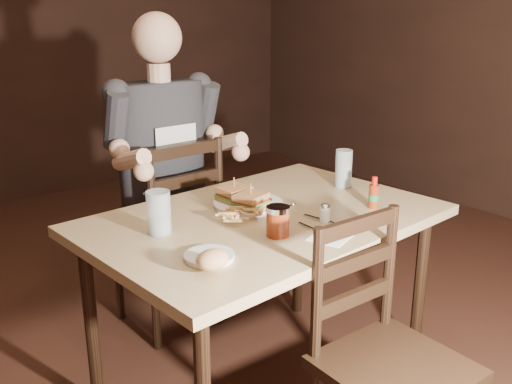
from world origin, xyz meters
TOP-DOWN VIEW (x-y plane):
  - room_shell at (0.00, 0.00)m, footprint 7.00×7.00m
  - main_table at (0.22, 0.26)m, footprint 1.37×0.96m
  - chair_far at (0.20, 0.98)m, footprint 0.46×0.50m
  - chair_near at (0.21, -0.39)m, footprint 0.43×0.47m
  - diner at (0.20, 0.93)m, footprint 0.60×0.47m
  - dinner_plate at (0.24, 0.38)m, footprint 0.28×0.28m
  - sandwich_left at (0.21, 0.43)m, footprint 0.13×0.11m
  - sandwich_right at (0.20, 0.32)m, footprint 0.14×0.13m
  - fries_pile at (0.12, 0.27)m, footprint 0.23×0.17m
  - ketchup_dollop at (0.31, 0.35)m, footprint 0.05×0.05m
  - glass_left at (-0.18, 0.35)m, footprint 0.09×0.09m
  - glass_right at (0.73, 0.33)m, footprint 0.08×0.08m
  - hot_sauce at (0.61, 0.06)m, footprint 0.04×0.04m
  - salt_shaker at (0.35, 0.06)m, footprint 0.04×0.04m
  - syrup_dispenser at (0.12, 0.07)m, footprint 0.09×0.09m
  - napkin at (0.25, -0.05)m, footprint 0.17×0.16m
  - knife at (0.35, 0.05)m, footprint 0.05×0.22m
  - fork at (0.26, 0.04)m, footprint 0.02×0.15m
  - side_plate at (-0.17, 0.06)m, footprint 0.17×0.17m
  - bread_roll at (-0.22, -0.03)m, footprint 0.11×0.09m

SIDE VIEW (x-z plane):
  - chair_near at x=0.21m, z-range 0.00..0.90m
  - chair_far at x=0.20m, z-range 0.00..0.96m
  - main_table at x=0.22m, z-range 0.31..1.08m
  - napkin at x=0.25m, z-range 0.77..0.77m
  - fork at x=0.26m, z-range 0.77..0.78m
  - knife at x=0.35m, z-range 0.77..0.78m
  - side_plate at x=-0.17m, z-range 0.77..0.78m
  - dinner_plate at x=0.24m, z-range 0.77..0.79m
  - ketchup_dollop at x=0.31m, z-range 0.79..0.80m
  - fries_pile at x=0.12m, z-range 0.79..0.82m
  - salt_shaker at x=0.35m, z-range 0.77..0.84m
  - bread_roll at x=-0.22m, z-range 0.78..0.84m
  - syrup_dispenser at x=0.12m, z-range 0.77..0.88m
  - hot_sauce at x=0.61m, z-range 0.77..0.90m
  - sandwich_right at x=0.20m, z-range 0.79..0.89m
  - sandwich_left at x=0.21m, z-range 0.79..0.89m
  - glass_left at x=-0.18m, z-range 0.77..0.92m
  - glass_right at x=0.73m, z-range 0.77..0.94m
  - diner at x=0.20m, z-range 0.50..1.51m
  - room_shell at x=0.00m, z-range -2.10..4.90m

